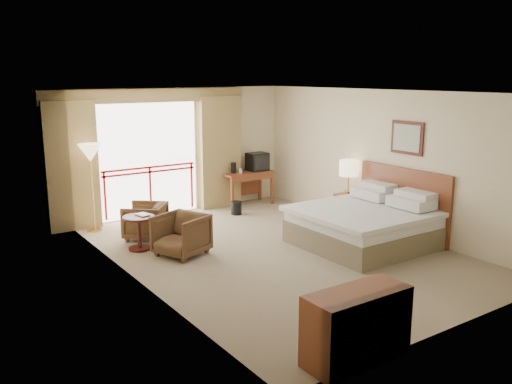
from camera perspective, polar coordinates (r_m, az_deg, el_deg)
floor at (r=9.37m, az=2.20°, el=-6.23°), size 7.00×7.00×0.00m
ceiling at (r=8.89m, az=2.34°, el=10.50°), size 7.00×7.00×0.00m
wall_back at (r=11.99m, az=-7.77°, el=4.39°), size 5.00×0.00×5.00m
wall_front at (r=6.63m, az=20.61°, el=-2.74°), size 5.00×0.00×5.00m
wall_left at (r=7.83m, az=-12.59°, el=-0.00°), size 0.00×7.00×7.00m
wall_right at (r=10.70m, az=13.11°, el=3.23°), size 0.00×7.00×7.00m
balcony_door at (r=11.66m, az=-11.22°, el=3.30°), size 2.40×0.00×2.40m
balcony_railing at (r=11.71m, az=-11.10°, el=1.42°), size 2.09×0.03×1.02m
curtain_left at (r=11.00m, az=-18.88°, el=2.60°), size 1.00×0.26×2.50m
curtain_right at (r=12.28m, az=-3.89°, el=4.19°), size 1.00×0.26×2.50m
valance at (r=11.44m, az=-11.31°, el=9.93°), size 4.40×0.22×0.28m
hvac_vent at (r=12.50m, az=-2.45°, el=9.42°), size 0.50×0.04×0.50m
bed at (r=9.78m, az=11.41°, el=-3.37°), size 2.13×2.06×0.97m
headboard at (r=10.41m, az=15.19°, el=-1.06°), size 0.06×2.10×1.30m
framed_art at (r=10.22m, az=15.61°, el=5.51°), size 0.04×0.72×0.60m
nightstand at (r=11.14m, az=9.76°, el=-1.78°), size 0.44×0.52×0.60m
table_lamp at (r=11.01m, az=9.74°, el=2.44°), size 0.38×0.38×0.67m
phone at (r=10.92m, az=10.19°, el=-0.22°), size 0.23×0.20×0.08m
desk at (r=12.54m, az=-1.12°, el=1.41°), size 1.19×0.58×0.78m
tv at (r=12.59m, az=0.16°, el=3.21°), size 0.46×0.37×0.42m
coffee_maker at (r=12.26m, az=-2.37°, el=2.54°), size 0.14×0.14×0.25m
cup at (r=12.31m, az=-1.65°, el=2.25°), size 0.10×0.10×0.11m
wastebasket at (r=11.73m, az=-2.08°, el=-1.68°), size 0.29×0.29×0.29m
armchair_far at (r=10.30m, az=-11.51°, el=-4.76°), size 1.01×1.01×0.66m
armchair_near at (r=9.26m, az=-7.82°, el=-6.58°), size 1.00×0.99×0.70m
side_table at (r=9.55m, az=-12.21°, el=-3.62°), size 0.54×0.54×0.59m
book at (r=9.50m, az=-12.26°, el=-2.51°), size 0.23×0.28×0.02m
floor_lamp at (r=10.72m, az=-17.06°, el=3.61°), size 0.43×0.43×1.69m
dresser at (r=5.95m, az=10.58°, el=-13.72°), size 1.17×0.50×0.78m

